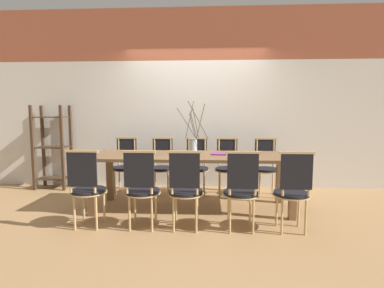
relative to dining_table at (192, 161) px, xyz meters
The scene contains 16 objects.
ground_plane 0.69m from the dining_table, ahead, with size 16.00×16.00×0.00m, color #A87F51.
wall_rear 1.59m from the dining_table, 90.00° to the left, with size 12.00×0.06×3.20m.
dining_table is the anchor object (origin of this frame).
chair_near_leftend 1.43m from the dining_table, 146.81° to the right, with size 0.42×0.42×0.95m.
chair_near_left 0.97m from the dining_table, 124.85° to the right, with size 0.42×0.42×0.95m.
chair_near_center 0.80m from the dining_table, 92.40° to the right, with size 0.42×0.42×0.95m.
chair_near_right 1.00m from the dining_table, 52.06° to the right, with size 0.42×0.42×0.95m.
chair_near_rightend 1.43m from the dining_table, 33.33° to the right, with size 0.42×0.42×0.95m.
chair_far_leftend 1.42m from the dining_table, 146.54° to the left, with size 0.42×0.42×0.95m.
chair_far_left 0.97m from the dining_table, 125.44° to the left, with size 0.42×0.42×0.95m.
chair_far_center 0.80m from the dining_table, 87.67° to the left, with size 0.42×0.42×0.95m.
chair_far_right 0.97m from the dining_table, 55.06° to the left, with size 0.42×0.42×0.95m.
chair_far_rightend 1.42m from the dining_table, 33.41° to the left, with size 0.42×0.42×0.95m.
vase_centerpiece 0.23m from the dining_table, 50.30° to the right, with size 0.43×0.39×0.75m.
book_stack 0.39m from the dining_table, ahead, with size 0.21×0.18×0.02m.
shelving_rack 2.78m from the dining_table, 157.89° to the left, with size 0.58×0.38×1.49m.
Camera 1 is at (0.23, -4.14, 1.36)m, focal length 28.00 mm.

